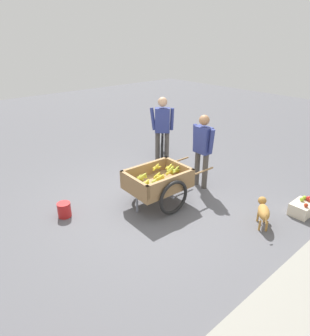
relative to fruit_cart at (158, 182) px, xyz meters
name	(u,v)px	position (x,y,z in m)	size (l,w,h in m)	color
ground_plane	(153,205)	(0.11, 0.00, -0.44)	(24.00, 24.00, 0.00)	#56565B
fruit_cart	(158,182)	(0.00, 0.00, 0.00)	(1.68, 0.97, 0.71)	#937047
vendor_person	(203,146)	(-1.14, 0.05, 0.46)	(0.21, 0.55, 1.51)	#4C4742
bicycle	(162,148)	(-1.45, -1.47, -0.09)	(1.18, 1.25, 0.85)	black
cyclist_person	(162,125)	(-1.35, -1.35, 0.53)	(0.40, 0.44, 1.62)	#4C4742
dog	(263,211)	(-0.84, 1.66, -0.17)	(0.56, 0.45, 0.40)	#AD7A38
plastic_bucket	(64,210)	(1.51, -0.75, -0.31)	(0.23, 0.23, 0.26)	#B21E1E
mixed_fruit_crate	(303,208)	(-1.68, 1.95, -0.32)	(0.44, 0.32, 0.31)	beige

